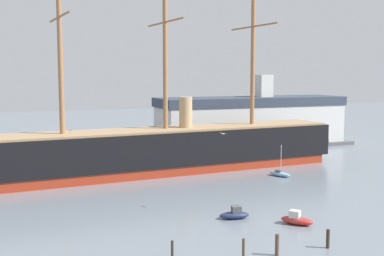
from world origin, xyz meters
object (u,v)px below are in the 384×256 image
(seagull_in_flight, at_px, (224,134))
(dockside_warehouse_right, at_px, (251,122))
(dinghy_distant_centre, at_px, (124,154))
(mooring_piling_left_pair, at_px, (244,250))
(tall_ship, at_px, (166,149))
(motorboat_near_centre, at_px, (235,214))
(mooring_piling_right_pair, at_px, (172,249))
(mooring_piling_midwater, at_px, (328,239))
(motorboat_foreground_right, at_px, (297,219))
(mooring_piling_nearest, at_px, (277,245))
(sailboat_alongside_stern, at_px, (280,174))

(seagull_in_flight, bearing_deg, dockside_warehouse_right, 58.15)
(dinghy_distant_centre, height_order, mooring_piling_left_pair, mooring_piling_left_pair)
(tall_ship, bearing_deg, motorboat_near_centre, -92.70)
(mooring_piling_right_pair, bearing_deg, mooring_piling_left_pair, -29.75)
(mooring_piling_left_pair, height_order, dockside_warehouse_right, dockside_warehouse_right)
(tall_ship, xyz_separation_m, mooring_piling_left_pair, (-6.65, -41.93, -2.94))
(dockside_warehouse_right, bearing_deg, seagull_in_flight, -121.85)
(mooring_piling_left_pair, bearing_deg, mooring_piling_midwater, 0.67)
(mooring_piling_left_pair, bearing_deg, dinghy_distant_centre, 86.15)
(motorboat_foreground_right, distance_m, mooring_piling_nearest, 10.45)
(mooring_piling_midwater, distance_m, seagull_in_flight, 18.45)
(mooring_piling_nearest, height_order, seagull_in_flight, seagull_in_flight)
(sailboat_alongside_stern, height_order, mooring_piling_left_pair, sailboat_alongside_stern)
(seagull_in_flight, bearing_deg, dinghy_distant_centre, 91.48)
(motorboat_foreground_right, relative_size, dinghy_distant_centre, 1.54)
(dinghy_distant_centre, relative_size, mooring_piling_nearest, 1.23)
(sailboat_alongside_stern, xyz_separation_m, mooring_piling_nearest, (-19.45, -31.11, 0.58))
(dinghy_distant_centre, distance_m, seagull_in_flight, 47.59)
(mooring_piling_left_pair, bearing_deg, mooring_piling_right_pair, 150.25)
(motorboat_near_centre, distance_m, dinghy_distant_centre, 50.18)
(mooring_piling_midwater, relative_size, seagull_in_flight, 1.62)
(sailboat_alongside_stern, bearing_deg, tall_ship, 147.24)
(mooring_piling_midwater, xyz_separation_m, dockside_warehouse_right, (26.11, 64.08, 4.86))
(motorboat_near_centre, xyz_separation_m, mooring_piling_nearest, (-1.59, -12.10, 0.50))
(motorboat_foreground_right, distance_m, mooring_piling_left_pair, 13.36)
(mooring_piling_nearest, bearing_deg, motorboat_foreground_right, 46.51)
(dockside_warehouse_right, bearing_deg, mooring_piling_midwater, -112.17)
(motorboat_near_centre, distance_m, mooring_piling_right_pair, 14.23)
(dinghy_distant_centre, bearing_deg, mooring_piling_left_pair, -93.85)
(tall_ship, bearing_deg, mooring_piling_left_pair, -99.01)
(motorboat_foreground_right, height_order, dinghy_distant_centre, motorboat_foreground_right)
(mooring_piling_left_pair, bearing_deg, motorboat_foreground_right, 35.73)
(motorboat_foreground_right, distance_m, mooring_piling_midwater, 7.84)
(tall_ship, relative_size, seagull_in_flight, 66.47)
(tall_ship, xyz_separation_m, dockside_warehouse_right, (28.79, 22.26, 1.77))
(mooring_piling_nearest, xyz_separation_m, mooring_piling_right_pair, (-9.37, 3.04, -0.20))
(dinghy_distant_centre, xyz_separation_m, seagull_in_flight, (1.21, -46.64, 9.42))
(dinghy_distant_centre, xyz_separation_m, dockside_warehouse_right, (31.23, 1.69, 5.51))
(dockside_warehouse_right, xyz_separation_m, seagull_in_flight, (-30.03, -48.32, 3.90))
(sailboat_alongside_stern, distance_m, dockside_warehouse_right, 35.50)
(tall_ship, bearing_deg, dockside_warehouse_right, 37.71)
(dockside_warehouse_right, bearing_deg, motorboat_foreground_right, -113.57)
(tall_ship, xyz_separation_m, mooring_piling_midwater, (2.68, -41.82, -3.09))
(mooring_piling_left_pair, bearing_deg, tall_ship, 80.99)
(motorboat_foreground_right, bearing_deg, seagull_in_flight, 123.92)
(sailboat_alongside_stern, xyz_separation_m, dinghy_distant_centre, (-18.90, 31.16, -0.16))
(sailboat_alongside_stern, relative_size, mooring_piling_left_pair, 2.45)
(motorboat_near_centre, bearing_deg, mooring_piling_left_pair, -113.08)
(mooring_piling_right_pair, bearing_deg, mooring_piling_nearest, -17.95)
(sailboat_alongside_stern, bearing_deg, mooring_piling_midwater, -113.80)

